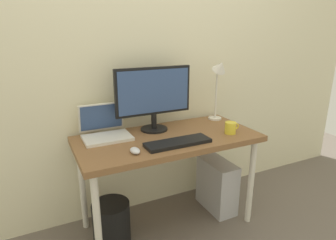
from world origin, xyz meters
name	(u,v)px	position (x,y,z in m)	size (l,w,h in m)	color
ground_plane	(168,223)	(0.00, 0.00, 0.00)	(6.00, 6.00, 0.00)	#665B51
back_wall	(147,49)	(0.00, 0.36, 1.30)	(4.40, 0.04, 2.60)	beige
desk	(168,146)	(0.00, 0.00, 0.65)	(1.27, 0.60, 0.72)	brown
monitor	(154,95)	(-0.03, 0.17, 0.99)	(0.57, 0.20, 0.47)	black
laptop	(105,129)	(-0.40, 0.19, 0.78)	(0.32, 0.27, 0.23)	silver
desk_lamp	(219,76)	(0.54, 0.17, 1.08)	(0.11, 0.16, 0.51)	silver
keyboard	(178,143)	(-0.01, -0.16, 0.73)	(0.44, 0.14, 0.02)	black
mouse	(135,151)	(-0.31, -0.18, 0.74)	(0.06, 0.09, 0.03)	silver
coffee_mug	(231,128)	(0.43, -0.14, 0.76)	(0.11, 0.08, 0.08)	yellow
computer_tower	(217,185)	(0.46, 0.02, 0.21)	(0.18, 0.36, 0.42)	#B2B2B7
wastebasket	(111,222)	(-0.44, 0.00, 0.15)	(0.26, 0.26, 0.30)	black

